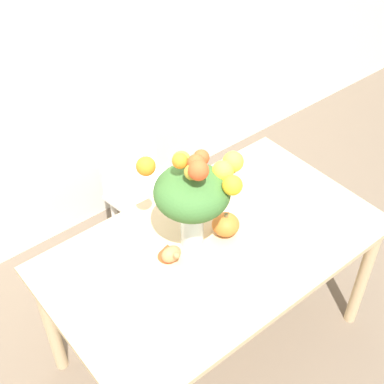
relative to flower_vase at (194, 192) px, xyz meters
The scene contains 7 objects.
ground_plane 1.04m from the flower_vase, 49.75° to the right, with size 12.00×12.00×0.00m, color brown.
wall_back 1.21m from the flower_vase, 87.00° to the left, with size 8.00×0.06×2.70m.
dining_table 0.40m from the flower_vase, 49.75° to the right, with size 1.48×0.86×0.75m.
flower_vase is the anchor object (origin of this frame).
pumpkin 0.28m from the flower_vase, 17.03° to the right, with size 0.12×0.12×0.11m.
turkey_figurine 0.29m from the flower_vase, behind, with size 0.09×0.12×0.07m.
dining_chair_near_window 0.94m from the flower_vase, 72.44° to the left, with size 0.47×0.47×0.86m.
Camera 1 is at (-1.09, -1.17, 2.46)m, focal length 50.00 mm.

